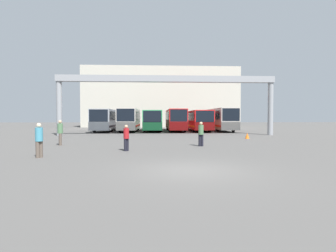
{
  "coord_description": "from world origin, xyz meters",
  "views": [
    {
      "loc": [
        -1.35,
        -9.93,
        2.02
      ],
      "look_at": [
        0.31,
        23.48,
        0.93
      ],
      "focal_mm": 28.0,
      "sensor_mm": 36.0,
      "label": 1
    }
  ],
  "objects_px": {
    "bus_slot_4": "(198,119)",
    "bus_slot_1": "(130,119)",
    "traffic_cone": "(247,136)",
    "bus_slot_2": "(153,119)",
    "pedestrian_near_center": "(60,132)",
    "bus_slot_0": "(107,119)",
    "bus_slot_5": "(220,118)",
    "pedestrian_near_left": "(126,137)",
    "bus_slot_3": "(175,119)",
    "pedestrian_near_right": "(39,139)",
    "pedestrian_mid_left": "(201,133)"
  },
  "relations": [
    {
      "from": "bus_slot_5",
      "to": "pedestrian_mid_left",
      "type": "distance_m",
      "value": 22.07
    },
    {
      "from": "pedestrian_mid_left",
      "to": "pedestrian_near_left",
      "type": "distance_m",
      "value": 5.49
    },
    {
      "from": "bus_slot_2",
      "to": "pedestrian_near_center",
      "type": "bearing_deg",
      "value": -108.09
    },
    {
      "from": "traffic_cone",
      "to": "bus_slot_3",
      "type": "bearing_deg",
      "value": 111.39
    },
    {
      "from": "bus_slot_3",
      "to": "bus_slot_4",
      "type": "height_order",
      "value": "bus_slot_3"
    },
    {
      "from": "pedestrian_near_center",
      "to": "traffic_cone",
      "type": "bearing_deg",
      "value": -96.05
    },
    {
      "from": "pedestrian_near_center",
      "to": "pedestrian_mid_left",
      "type": "bearing_deg",
      "value": -120.83
    },
    {
      "from": "bus_slot_3",
      "to": "pedestrian_mid_left",
      "type": "xyz_separation_m",
      "value": [
        0.18,
        -21.0,
        -0.92
      ]
    },
    {
      "from": "pedestrian_near_right",
      "to": "pedestrian_near_left",
      "type": "distance_m",
      "value": 4.75
    },
    {
      "from": "pedestrian_near_left",
      "to": "pedestrian_near_center",
      "type": "bearing_deg",
      "value": 103.7
    },
    {
      "from": "bus_slot_0",
      "to": "bus_slot_5",
      "type": "xyz_separation_m",
      "value": [
        16.96,
        -0.22,
        0.1
      ]
    },
    {
      "from": "bus_slot_1",
      "to": "traffic_cone",
      "type": "height_order",
      "value": "bus_slot_1"
    },
    {
      "from": "bus_slot_3",
      "to": "pedestrian_near_right",
      "type": "height_order",
      "value": "bus_slot_3"
    },
    {
      "from": "bus_slot_2",
      "to": "bus_slot_4",
      "type": "xyz_separation_m",
      "value": [
        6.78,
        -0.21,
        0.01
      ]
    },
    {
      "from": "bus_slot_2",
      "to": "pedestrian_near_center",
      "type": "height_order",
      "value": "bus_slot_2"
    },
    {
      "from": "bus_slot_4",
      "to": "bus_slot_1",
      "type": "bearing_deg",
      "value": -179.03
    },
    {
      "from": "bus_slot_4",
      "to": "pedestrian_near_center",
      "type": "bearing_deg",
      "value": -123.93
    },
    {
      "from": "bus_slot_4",
      "to": "bus_slot_5",
      "type": "relative_size",
      "value": 0.99
    },
    {
      "from": "bus_slot_4",
      "to": "pedestrian_near_center",
      "type": "height_order",
      "value": "bus_slot_4"
    },
    {
      "from": "pedestrian_near_right",
      "to": "pedestrian_near_center",
      "type": "distance_m",
      "value": 6.03
    },
    {
      "from": "bus_slot_2",
      "to": "pedestrian_near_left",
      "type": "relative_size",
      "value": 7.54
    },
    {
      "from": "bus_slot_0",
      "to": "bus_slot_5",
      "type": "relative_size",
      "value": 1.04
    },
    {
      "from": "bus_slot_5",
      "to": "pedestrian_near_center",
      "type": "bearing_deg",
      "value": -130.05
    },
    {
      "from": "bus_slot_5",
      "to": "bus_slot_3",
      "type": "bearing_deg",
      "value": -179.75
    },
    {
      "from": "bus_slot_1",
      "to": "pedestrian_mid_left",
      "type": "distance_m",
      "value": 21.93
    },
    {
      "from": "traffic_cone",
      "to": "bus_slot_0",
      "type": "bearing_deg",
      "value": 136.84
    },
    {
      "from": "bus_slot_1",
      "to": "traffic_cone",
      "type": "xyz_separation_m",
      "value": [
        12.53,
        -14.45,
        -1.59
      ]
    },
    {
      "from": "pedestrian_near_left",
      "to": "pedestrian_near_center",
      "type": "xyz_separation_m",
      "value": [
        -5.15,
        3.52,
        0.13
      ]
    },
    {
      "from": "pedestrian_mid_left",
      "to": "bus_slot_4",
      "type": "bearing_deg",
      "value": 85.93
    },
    {
      "from": "bus_slot_3",
      "to": "bus_slot_5",
      "type": "relative_size",
      "value": 0.99
    },
    {
      "from": "bus_slot_5",
      "to": "pedestrian_near_right",
      "type": "distance_m",
      "value": 30.2
    },
    {
      "from": "pedestrian_near_left",
      "to": "pedestrian_near_center",
      "type": "height_order",
      "value": "pedestrian_near_center"
    },
    {
      "from": "pedestrian_near_left",
      "to": "traffic_cone",
      "type": "xyz_separation_m",
      "value": [
        10.52,
        8.69,
        -0.56
      ]
    },
    {
      "from": "bus_slot_4",
      "to": "traffic_cone",
      "type": "bearing_deg",
      "value": -80.85
    },
    {
      "from": "bus_slot_0",
      "to": "bus_slot_3",
      "type": "xyz_separation_m",
      "value": [
        10.17,
        -0.25,
        0.02
      ]
    },
    {
      "from": "bus_slot_0",
      "to": "bus_slot_2",
      "type": "distance_m",
      "value": 6.78
    },
    {
      "from": "pedestrian_near_right",
      "to": "bus_slot_2",
      "type": "bearing_deg",
      "value": 25.36
    },
    {
      "from": "bus_slot_2",
      "to": "pedestrian_near_right",
      "type": "distance_m",
      "value": 26.52
    },
    {
      "from": "pedestrian_near_right",
      "to": "pedestrian_near_center",
      "type": "bearing_deg",
      "value": 47.48
    },
    {
      "from": "bus_slot_5",
      "to": "bus_slot_2",
      "type": "bearing_deg",
      "value": 179.29
    },
    {
      "from": "bus_slot_0",
      "to": "pedestrian_mid_left",
      "type": "relative_size",
      "value": 7.03
    },
    {
      "from": "bus_slot_5",
      "to": "pedestrian_mid_left",
      "type": "bearing_deg",
      "value": -107.44
    },
    {
      "from": "bus_slot_3",
      "to": "pedestrian_mid_left",
      "type": "distance_m",
      "value": 21.02
    },
    {
      "from": "bus_slot_0",
      "to": "bus_slot_4",
      "type": "xyz_separation_m",
      "value": [
        13.57,
        -0.31,
        -0.08
      ]
    },
    {
      "from": "pedestrian_near_left",
      "to": "bus_slot_4",
      "type": "bearing_deg",
      "value": 28.7
    },
    {
      "from": "bus_slot_5",
      "to": "bus_slot_0",
      "type": "bearing_deg",
      "value": 179.24
    },
    {
      "from": "bus_slot_4",
      "to": "pedestrian_near_right",
      "type": "xyz_separation_m",
      "value": [
        -12.25,
        -25.73,
        -0.81
      ]
    },
    {
      "from": "pedestrian_near_left",
      "to": "bus_slot_5",
      "type": "bearing_deg",
      "value": 21.72
    },
    {
      "from": "traffic_cone",
      "to": "pedestrian_near_center",
      "type": "bearing_deg",
      "value": -161.72
    },
    {
      "from": "bus_slot_0",
      "to": "bus_slot_1",
      "type": "height_order",
      "value": "bus_slot_1"
    }
  ]
}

